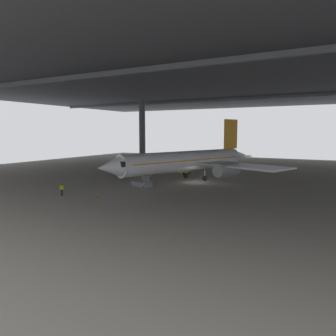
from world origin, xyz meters
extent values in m
plane|color=gray|center=(0.00, 0.00, 0.00)|extent=(110.00, 110.00, 0.00)
cylinder|color=#4C4F54|center=(-25.96, 24.12, 8.26)|extent=(1.62, 1.62, 16.53)
cube|color=#38383D|center=(0.00, 13.75, 17.13)|extent=(121.00, 99.00, 1.20)
cube|color=#4C4F54|center=(0.00, -11.00, 16.13)|extent=(115.50, 0.50, 0.70)
cube|color=#4C4F54|center=(0.00, 30.25, 16.13)|extent=(115.50, 0.50, 0.70)
cylinder|color=white|center=(-2.31, 0.49, 3.28)|extent=(12.18, 24.52, 3.35)
cone|color=white|center=(-7.39, -12.57, 3.28)|extent=(4.52, 4.94, 3.29)
cube|color=black|center=(-6.62, -10.59, 3.70)|extent=(3.51, 3.22, 0.74)
cone|color=white|center=(2.76, 13.55, 3.61)|extent=(4.60, 6.03, 2.85)
cube|color=orange|center=(2.00, 11.57, 7.70)|extent=(1.55, 3.50, 5.49)
cube|color=white|center=(3.85, 9.87, 3.78)|extent=(4.97, 4.10, 0.16)
cube|color=white|center=(-0.52, 11.57, 3.78)|extent=(4.97, 4.10, 0.16)
cube|color=white|center=(7.25, 1.12, 2.94)|extent=(15.28, 10.76, 0.24)
cylinder|color=#9EA3A8|center=(5.03, 0.03, 2.35)|extent=(3.52, 4.82, 2.08)
cube|color=white|center=(-8.94, 7.41, 2.94)|extent=(15.28, 10.76, 0.24)
cylinder|color=#9EA3A8|center=(-8.03, 5.10, 2.35)|extent=(3.52, 4.82, 2.08)
cube|color=orange|center=(-2.31, 0.49, 3.53)|extent=(11.58, 22.84, 0.16)
cylinder|color=#9EA3A8|center=(-5.35, -7.32, 1.25)|extent=(0.20, 0.20, 1.15)
cylinder|color=black|center=(-5.35, -7.32, 0.45)|extent=(0.61, 0.95, 0.90)
cylinder|color=#9EA3A8|center=(0.70, 1.94, 1.25)|extent=(0.20, 0.20, 1.15)
cylinder|color=black|center=(0.70, 1.94, 0.45)|extent=(0.61, 0.95, 0.90)
cylinder|color=#9EA3A8|center=(-3.55, 3.59, 1.25)|extent=(0.20, 0.20, 1.15)
cylinder|color=black|center=(-3.55, 3.59, 0.45)|extent=(0.61, 0.95, 0.90)
cube|color=slate|center=(-5.81, -7.31, 0.35)|extent=(3.90, 2.70, 0.70)
cube|color=slate|center=(-5.81, -7.31, 2.07)|extent=(3.59, 2.43, 2.84)
cube|color=slate|center=(-7.34, -6.71, 3.44)|extent=(1.50, 1.61, 0.12)
cylinder|color=black|center=(-7.56, -7.27, 3.94)|extent=(0.06, 0.06, 1.00)
cylinder|color=black|center=(-7.12, -6.15, 3.94)|extent=(0.06, 0.06, 1.00)
cylinder|color=black|center=(-7.44, -7.43, 0.15)|extent=(0.32, 0.22, 0.30)
cylinder|color=black|center=(-6.93, -6.12, 0.15)|extent=(0.32, 0.22, 0.30)
cylinder|color=black|center=(-4.69, -8.49, 0.15)|extent=(0.32, 0.22, 0.30)
cylinder|color=black|center=(-4.19, -7.19, 0.15)|extent=(0.32, 0.22, 0.30)
cylinder|color=#232838|center=(-10.89, -18.19, 0.39)|extent=(0.14, 0.14, 0.78)
cylinder|color=#232838|center=(-10.84, -18.02, 0.39)|extent=(0.14, 0.14, 0.78)
cube|color=yellow|center=(-10.86, -18.10, 1.06)|extent=(0.30, 0.40, 0.55)
cylinder|color=yellow|center=(-10.92, -18.33, 1.08)|extent=(0.09, 0.09, 0.52)
cylinder|color=yellow|center=(-10.80, -17.88, 1.08)|extent=(0.09, 0.09, 0.52)
sphere|color=brown|center=(-10.86, -18.10, 1.45)|extent=(0.21, 0.21, 0.21)
cylinder|color=#232838|center=(-6.64, -3.51, 0.44)|extent=(0.14, 0.14, 0.88)
cylinder|color=#232838|center=(-6.68, -3.33, 0.44)|extent=(0.14, 0.14, 0.88)
cube|color=orange|center=(-6.66, -3.42, 1.19)|extent=(0.28, 0.40, 0.62)
cylinder|color=orange|center=(-6.62, -3.65, 1.22)|extent=(0.09, 0.09, 0.59)
cylinder|color=orange|center=(-6.71, -3.20, 1.22)|extent=(0.09, 0.09, 0.59)
sphere|color=brown|center=(-6.66, -3.42, 1.64)|extent=(0.24, 0.24, 0.24)
cube|color=black|center=(-6.49, -16.59, 0.02)|extent=(0.36, 0.36, 0.04)
cone|color=orange|center=(-6.49, -16.59, 0.32)|extent=(0.30, 0.30, 0.56)
cube|color=yellow|center=(-6.06, 8.16, 0.55)|extent=(1.93, 2.49, 0.70)
cylinder|color=black|center=(-5.85, 7.22, 0.22)|extent=(0.33, 0.48, 0.44)
cylinder|color=black|center=(-6.87, 7.62, 0.22)|extent=(0.33, 0.48, 0.44)
cylinder|color=black|center=(-5.26, 8.70, 0.22)|extent=(0.33, 0.48, 0.44)
cylinder|color=black|center=(-6.28, 9.11, 0.22)|extent=(0.33, 0.48, 0.44)
camera|label=1|loc=(19.75, -46.40, 8.07)|focal=33.59mm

